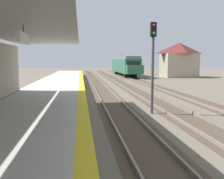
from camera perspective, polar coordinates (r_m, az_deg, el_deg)
name	(u,v)px	position (r m, az deg, el deg)	size (l,w,h in m)	color
station_platform	(41,109)	(14.01, -16.18, -4.30)	(5.00, 80.00, 0.91)	#B7B5AD
track_pair_nearest_platform	(111,102)	(17.99, -0.13, -2.94)	(2.34, 120.00, 0.16)	#4C3D2D
track_pair_middle	(156,101)	(18.71, 10.27, -2.67)	(2.34, 120.00, 0.16)	#4C3D2D
track_pair_far_side	(199,100)	(20.00, 19.60, -2.36)	(2.34, 120.00, 0.16)	#4C3D2D
approaching_train	(125,65)	(50.63, 2.97, 5.69)	(2.93, 19.60, 4.76)	#286647
rail_signal_post	(153,58)	(14.19, 9.48, 7.14)	(0.32, 0.34, 5.20)	#4C4C4C
distant_trackside_house	(179,59)	(48.00, 15.28, 6.79)	(6.60, 5.28, 6.40)	tan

